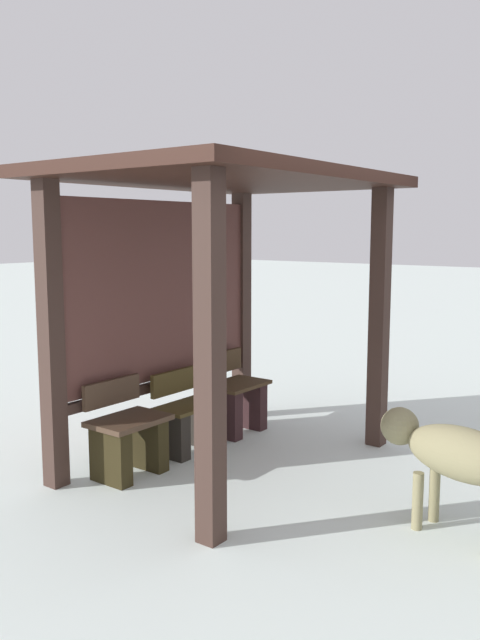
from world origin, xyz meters
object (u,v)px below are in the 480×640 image
bus_shelter (209,241)px  bench_left_inside (128,438)px  bench_center_inside (187,420)px  dog (453,453)px  bench_right_inside (236,401)px

bus_shelter → bench_left_inside: (-0.70, 0.25, -1.53)m
bench_center_inside → dog: 2.40m
bench_left_inside → dog: (0.51, -2.38, 0.24)m
bus_shelter → bench_center_inside: 1.56m
bench_left_inside → bench_center_inside: bench_left_inside is taller
bench_left_inside → dog: bench_left_inside is taller
bus_shelter → dog: 2.49m
bus_shelter → bench_left_inside: size_ratio=3.73×
bench_center_inside → bench_right_inside: 0.70m
bench_left_inside → bench_right_inside: bearing=-0.0°
bus_shelter → dog: bearing=-95.0°
bench_left_inside → bus_shelter: bearing=-20.1°
bench_left_inside → bench_center_inside: bearing=0.1°
bus_shelter → dog: size_ratio=2.50×
bus_shelter → bench_right_inside: bus_shelter is taller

